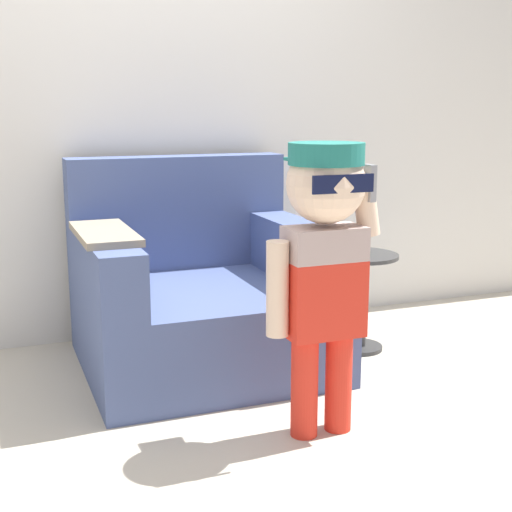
% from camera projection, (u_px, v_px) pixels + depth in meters
% --- Properties ---
extents(ground_plane, '(10.00, 10.00, 0.00)m').
position_uv_depth(ground_plane, '(183.00, 388.00, 3.08)').
color(ground_plane, '#BCB29E').
extents(wall_back, '(10.00, 0.05, 2.60)m').
position_uv_depth(wall_back, '(133.00, 85.00, 3.58)').
color(wall_back, silver).
rests_on(wall_back, ground_plane).
extents(armchair, '(1.11, 1.03, 0.95)m').
position_uv_depth(armchair, '(199.00, 296.00, 3.34)').
color(armchair, '#475684').
rests_on(armchair, ground_plane).
extents(person_child, '(0.44, 0.33, 1.07)m').
position_uv_depth(person_child, '(324.00, 245.00, 2.52)').
color(person_child, red).
rests_on(person_child, ground_plane).
extents(side_table, '(0.36, 0.36, 0.49)m').
position_uv_depth(side_table, '(361.00, 292.00, 3.51)').
color(side_table, '#333333').
rests_on(side_table, ground_plane).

